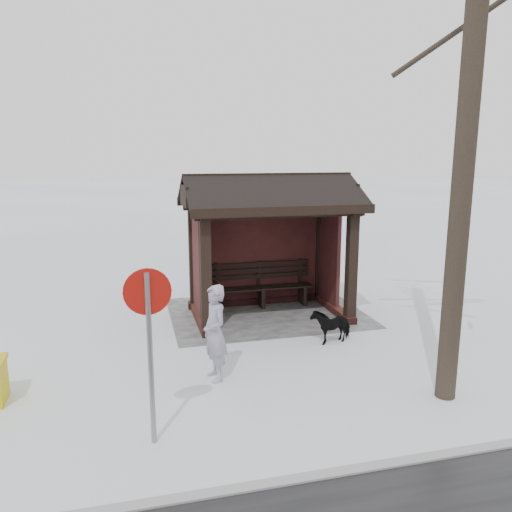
{
  "coord_description": "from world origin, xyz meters",
  "views": [
    {
      "loc": [
        2.84,
        10.04,
        3.48
      ],
      "look_at": [
        0.49,
        0.8,
        1.52
      ],
      "focal_mm": 35.0,
      "sensor_mm": 36.0,
      "label": 1
    }
  ],
  "objects_px": {
    "bus_shelter": "(267,217)",
    "road_sign": "(149,318)",
    "dog": "(331,325)",
    "pedestrian": "(215,333)"
  },
  "relations": [
    {
      "from": "pedestrian",
      "to": "road_sign",
      "type": "distance_m",
      "value": 2.03
    },
    {
      "from": "pedestrian",
      "to": "road_sign",
      "type": "xyz_separation_m",
      "value": [
        1.03,
        1.54,
        0.83
      ]
    },
    {
      "from": "bus_shelter",
      "to": "dog",
      "type": "bearing_deg",
      "value": 111.09
    },
    {
      "from": "dog",
      "to": "road_sign",
      "type": "relative_size",
      "value": 0.35
    },
    {
      "from": "bus_shelter",
      "to": "road_sign",
      "type": "bearing_deg",
      "value": 59.13
    },
    {
      "from": "pedestrian",
      "to": "bus_shelter",
      "type": "bearing_deg",
      "value": 139.09
    },
    {
      "from": "dog",
      "to": "pedestrian",
      "type": "bearing_deg",
      "value": -80.33
    },
    {
      "from": "dog",
      "to": "road_sign",
      "type": "bearing_deg",
      "value": -67.01
    },
    {
      "from": "bus_shelter",
      "to": "road_sign",
      "type": "relative_size",
      "value": 1.64
    },
    {
      "from": "bus_shelter",
      "to": "dog",
      "type": "height_order",
      "value": "bus_shelter"
    }
  ]
}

